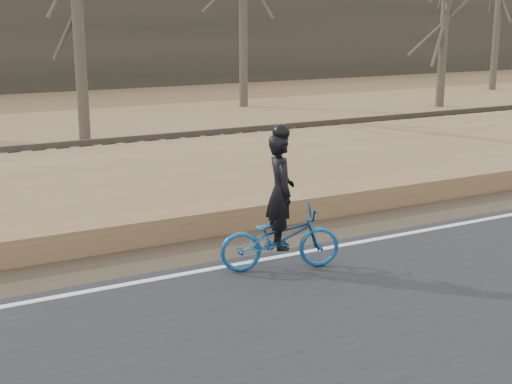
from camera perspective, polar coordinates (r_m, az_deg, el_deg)
name	(u,v)px	position (r m, az deg, el deg)	size (l,w,h in m)	color
ground	(426,238)	(12.97, 13.42, -3.60)	(120.00, 120.00, 0.00)	olive
edge_line	(418,231)	(13.09, 12.86, -3.10)	(120.00, 0.12, 0.01)	silver
shoulder	(383,220)	(13.84, 10.14, -2.23)	(120.00, 1.60, 0.04)	#473A2B
embankment	(300,179)	(16.16, 3.58, 1.03)	(120.00, 5.00, 0.44)	olive
ballast	(227,151)	(19.42, -2.36, 3.26)	(120.00, 3.00, 0.45)	slate
railroad	(227,140)	(19.36, -2.36, 4.14)	(120.00, 2.40, 0.29)	black
treeline_backdrop	(43,31)	(40.04, -16.70, 12.21)	(120.00, 4.00, 6.00)	#383328
cyclist	(280,224)	(10.74, 1.95, -2.60)	(1.95, 1.15, 2.23)	#134F89
bare_tree_near_left	(78,9)	(22.90, -14.09, 14.02)	(0.36, 0.36, 8.02)	brown
bare_tree_right	(445,20)	(31.70, 14.86, 13.17)	(0.36, 0.36, 7.27)	brown
bare_tree_far_right	(499,3)	(39.92, 18.85, 14.11)	(0.36, 0.36, 8.87)	brown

